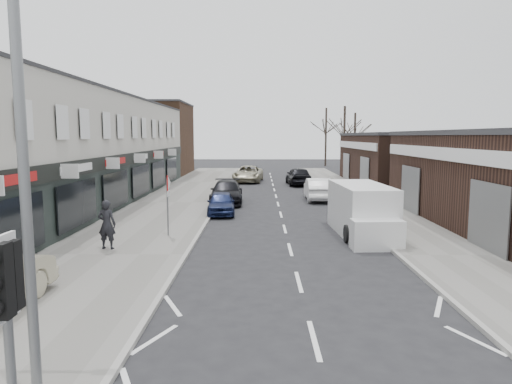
{
  "coord_description": "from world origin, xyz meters",
  "views": [
    {
      "loc": [
        -1.19,
        -7.52,
        4.44
      ],
      "look_at": [
        -1.32,
        7.4,
        2.6
      ],
      "focal_mm": 32.0,
      "sensor_mm": 36.0,
      "label": 1
    }
  ],
  "objects_px": {
    "traffic_light": "(5,298)",
    "parked_car_right_a": "(318,189)",
    "pedestrian": "(107,224)",
    "parked_car_left_a": "(221,203)",
    "parked_car_left_b": "(227,192)",
    "parked_car_right_b": "(298,176)",
    "white_van": "(362,211)",
    "parked_car_left_c": "(248,174)",
    "warning_sign": "(168,188)",
    "street_lamp": "(33,124)"
  },
  "relations": [
    {
      "from": "traffic_light",
      "to": "parked_car_right_a",
      "type": "relative_size",
      "value": 0.66
    },
    {
      "from": "pedestrian",
      "to": "parked_car_left_a",
      "type": "bearing_deg",
      "value": -106.84
    },
    {
      "from": "pedestrian",
      "to": "parked_car_left_b",
      "type": "distance_m",
      "value": 13.32
    },
    {
      "from": "parked_car_right_b",
      "to": "white_van",
      "type": "bearing_deg",
      "value": 89.85
    },
    {
      "from": "parked_car_left_c",
      "to": "parked_car_right_b",
      "type": "bearing_deg",
      "value": -26.41
    },
    {
      "from": "traffic_light",
      "to": "parked_car_left_a",
      "type": "relative_size",
      "value": 0.82
    },
    {
      "from": "warning_sign",
      "to": "parked_car_left_a",
      "type": "xyz_separation_m",
      "value": [
        1.76,
        6.11,
        -1.56
      ]
    },
    {
      "from": "street_lamp",
      "to": "parked_car_left_c",
      "type": "height_order",
      "value": "street_lamp"
    },
    {
      "from": "parked_car_right_b",
      "to": "pedestrian",
      "type": "bearing_deg",
      "value": 65.67
    },
    {
      "from": "street_lamp",
      "to": "parked_car_right_b",
      "type": "distance_m",
      "value": 35.38
    },
    {
      "from": "traffic_light",
      "to": "warning_sign",
      "type": "relative_size",
      "value": 1.15
    },
    {
      "from": "warning_sign",
      "to": "parked_car_right_a",
      "type": "relative_size",
      "value": 0.58
    },
    {
      "from": "traffic_light",
      "to": "street_lamp",
      "type": "distance_m",
      "value": 2.52
    },
    {
      "from": "parked_car_right_a",
      "to": "parked_car_right_b",
      "type": "relative_size",
      "value": 0.96
    },
    {
      "from": "pedestrian",
      "to": "parked_car_left_c",
      "type": "relative_size",
      "value": 0.34
    },
    {
      "from": "warning_sign",
      "to": "street_lamp",
      "type": "bearing_deg",
      "value": -87.16
    },
    {
      "from": "parked_car_left_a",
      "to": "parked_car_right_b",
      "type": "xyz_separation_m",
      "value": [
        5.71,
        15.59,
        0.19
      ]
    },
    {
      "from": "white_van",
      "to": "parked_car_left_b",
      "type": "height_order",
      "value": "white_van"
    },
    {
      "from": "parked_car_left_c",
      "to": "parked_car_right_a",
      "type": "xyz_separation_m",
      "value": [
        5.17,
        -12.59,
        -0.01
      ]
    },
    {
      "from": "street_lamp",
      "to": "white_van",
      "type": "xyz_separation_m",
      "value": [
        7.93,
        13.51,
        -3.55
      ]
    },
    {
      "from": "street_lamp",
      "to": "pedestrian",
      "type": "relative_size",
      "value": 4.2
    },
    {
      "from": "traffic_light",
      "to": "warning_sign",
      "type": "xyz_separation_m",
      "value": [
        -0.76,
        14.02,
        -0.21
      ]
    },
    {
      "from": "white_van",
      "to": "parked_car_left_c",
      "type": "relative_size",
      "value": 1.06
    },
    {
      "from": "parked_car_right_a",
      "to": "parked_car_left_b",
      "type": "bearing_deg",
      "value": 15.11
    },
    {
      "from": "pedestrian",
      "to": "parked_car_left_c",
      "type": "bearing_deg",
      "value": -93.62
    },
    {
      "from": "white_van",
      "to": "street_lamp",
      "type": "bearing_deg",
      "value": -123.12
    },
    {
      "from": "warning_sign",
      "to": "parked_car_left_b",
      "type": "height_order",
      "value": "warning_sign"
    },
    {
      "from": "traffic_light",
      "to": "parked_car_left_a",
      "type": "distance_m",
      "value": 20.23
    },
    {
      "from": "traffic_light",
      "to": "pedestrian",
      "type": "distance_m",
      "value": 11.96
    },
    {
      "from": "warning_sign",
      "to": "parked_car_left_c",
      "type": "bearing_deg",
      "value": 83.42
    },
    {
      "from": "parked_car_right_b",
      "to": "parked_car_left_c",
      "type": "bearing_deg",
      "value": -34.64
    },
    {
      "from": "parked_car_left_a",
      "to": "parked_car_right_b",
      "type": "distance_m",
      "value": 16.6
    },
    {
      "from": "street_lamp",
      "to": "warning_sign",
      "type": "xyz_separation_m",
      "value": [
        -0.63,
        12.8,
        -2.42
      ]
    },
    {
      "from": "warning_sign",
      "to": "parked_car_left_a",
      "type": "relative_size",
      "value": 0.72
    },
    {
      "from": "parked_car_left_b",
      "to": "parked_car_right_a",
      "type": "bearing_deg",
      "value": 12.06
    },
    {
      "from": "traffic_light",
      "to": "street_lamp",
      "type": "xyz_separation_m",
      "value": [
        -0.13,
        1.22,
        2.2
      ]
    },
    {
      "from": "traffic_light",
      "to": "white_van",
      "type": "relative_size",
      "value": 0.52
    },
    {
      "from": "parked_car_right_a",
      "to": "white_van",
      "type": "bearing_deg",
      "value": 93.8
    },
    {
      "from": "warning_sign",
      "to": "parked_car_right_a",
      "type": "distance_m",
      "value": 14.46
    },
    {
      "from": "parked_car_left_a",
      "to": "parked_car_left_b",
      "type": "distance_m",
      "value": 4.27
    },
    {
      "from": "parked_car_left_b",
      "to": "warning_sign",
      "type": "bearing_deg",
      "value": -101.73
    },
    {
      "from": "pedestrian",
      "to": "parked_car_right_b",
      "type": "xyz_separation_m",
      "value": [
        9.36,
        24.13,
        -0.25
      ]
    },
    {
      "from": "traffic_light",
      "to": "parked_car_right_b",
      "type": "bearing_deg",
      "value": 79.37
    },
    {
      "from": "traffic_light",
      "to": "parked_car_left_c",
      "type": "xyz_separation_m",
      "value": [
        2.07,
        38.56,
        -1.64
      ]
    },
    {
      "from": "traffic_light",
      "to": "pedestrian",
      "type": "height_order",
      "value": "traffic_light"
    },
    {
      "from": "white_van",
      "to": "parked_car_left_b",
      "type": "relative_size",
      "value": 1.16
    },
    {
      "from": "parked_car_left_a",
      "to": "parked_car_left_c",
      "type": "relative_size",
      "value": 0.67
    },
    {
      "from": "street_lamp",
      "to": "traffic_light",
      "type": "bearing_deg",
      "value": -84.12
    },
    {
      "from": "pedestrian",
      "to": "street_lamp",
      "type": "bearing_deg",
      "value": 110.0
    },
    {
      "from": "pedestrian",
      "to": "parked_car_left_b",
      "type": "relative_size",
      "value": 0.37
    }
  ]
}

